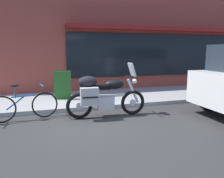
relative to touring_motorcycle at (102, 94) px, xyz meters
name	(u,v)px	position (x,y,z in m)	size (l,w,h in m)	color
ground_plane	(90,125)	(-0.44, -0.52, -0.61)	(80.00, 80.00, 0.00)	#313131
touring_motorcycle	(102,94)	(0.00, 0.00, 0.00)	(2.13, 0.65, 1.41)	black
parked_bicycle	(24,106)	(-1.94, 0.35, -0.25)	(1.66, 0.51, 0.92)	black
sandwich_board_sign	(62,85)	(-0.86, 2.05, -0.01)	(0.55, 0.42, 0.95)	#1E511E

